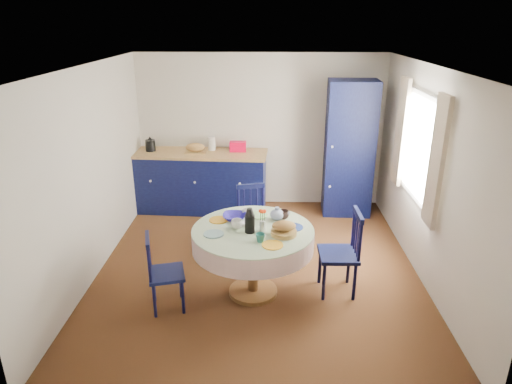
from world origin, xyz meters
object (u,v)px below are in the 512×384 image
Objects in this scene: dining_table at (254,239)px; chair_right at (342,252)px; mug_a at (237,224)px; chair_left at (163,272)px; mug_b at (260,238)px; mug_c at (284,215)px; chair_far at (253,220)px; kitchen_counter at (199,181)px; cobalt_bowl at (234,217)px; mug_d at (245,212)px; pantry_cabinet at (349,149)px.

chair_right is (1.00, 0.07, -0.18)m from dining_table.
dining_table is at bearing -6.57° from mug_a.
mug_b is (1.05, -0.00, 0.42)m from chair_left.
dining_table reaches higher than chair_right.
mug_b is at bearing -69.41° from chair_right.
mug_a is 1.00× the size of mug_c.
mug_b is (0.26, -0.32, -0.00)m from mug_a.
chair_far is 9.23× the size of mug_b.
dining_table is 1.55× the size of chair_left.
kitchen_counter is at bearing 120.90° from mug_c.
dining_table reaches higher than mug_a.
chair_far is 7.33× the size of mug_a.
cobalt_bowl is at bearing -99.85° from chair_right.
mug_b is 0.64m from cobalt_bowl.
cobalt_bowl is (-0.04, 0.24, -0.02)m from mug_a.
kitchen_counter is 2.77m from chair_left.
mug_d is (-1.11, 0.30, 0.35)m from chair_right.
dining_table is 10.58× the size of mug_c.
chair_far is at bearing -133.60° from pantry_cabinet.
pantry_cabinet is 2.84m from dining_table.
chair_left is at bearing -157.73° from mug_a.
chair_far is at bearing -54.33° from kitchen_counter.
chair_left is 6.86× the size of mug_a.
dining_table is 13.34× the size of mug_b.
chair_left is at bearing -162.83° from dining_table.
chair_far is 1.37m from mug_b.
mug_a is (-0.14, -0.99, 0.40)m from chair_far.
mug_a and mug_c have the same top height.
chair_right reaches higher than mug_b.
dining_table is at bearing 104.53° from mug_b.
mug_a is at bearing -88.88° from chair_right.
chair_left is 1.17m from mug_d.
kitchen_counter reaches higher than chair_far.
kitchen_counter reaches higher than chair_left.
chair_far is 10.52× the size of mug_d.
mug_a is at bearing 173.43° from dining_table.
pantry_cabinet reaches higher than mug_b.
chair_right reaches higher than chair_far.
mug_d is (-0.45, 0.08, -0.01)m from mug_c.
mug_d is 0.16m from cobalt_bowl.
kitchen_counter reaches higher than mug_c.
chair_left is 0.94× the size of chair_far.
kitchen_counter is at bearing 110.63° from mug_b.
mug_a reaches higher than mug_b.
mug_d is 0.33× the size of cobalt_bowl.
cobalt_bowl is (-0.57, -0.04, -0.02)m from mug_c.
mug_c is (-1.10, -2.13, -0.20)m from pantry_cabinet.
kitchen_counter is 17.59× the size of mug_c.
dining_table reaches higher than chair_left.
chair_right reaches higher than mug_c.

